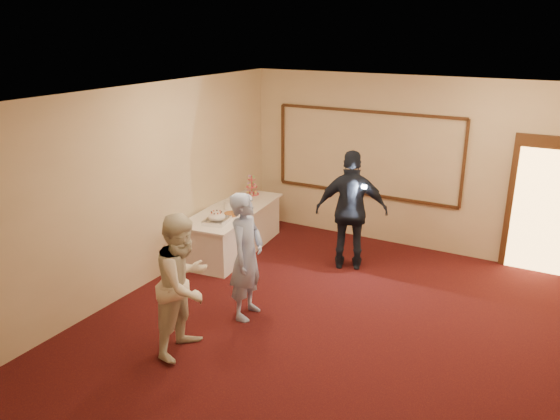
{
  "coord_description": "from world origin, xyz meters",
  "views": [
    {
      "loc": [
        2.49,
        -5.63,
        3.77
      ],
      "look_at": [
        -1.26,
        1.14,
        1.15
      ],
      "focal_mm": 35.0,
      "sensor_mm": 36.0,
      "label": 1
    }
  ],
  "objects_px": {
    "cupcake_stand": "(252,187)",
    "man": "(247,256)",
    "tart": "(231,214)",
    "pavlova_tray": "(217,218)",
    "plate_stack_a": "(229,205)",
    "plate_stack_b": "(246,201)",
    "woman": "(184,284)",
    "guest": "(352,211)",
    "buffet_table": "(234,230)"
  },
  "relations": [
    {
      "from": "plate_stack_a",
      "to": "man",
      "type": "xyz_separation_m",
      "value": [
        1.49,
        -1.77,
        0.03
      ]
    },
    {
      "from": "buffet_table",
      "to": "cupcake_stand",
      "type": "height_order",
      "value": "cupcake_stand"
    },
    {
      "from": "plate_stack_b",
      "to": "guest",
      "type": "xyz_separation_m",
      "value": [
        1.97,
        0.05,
        0.12
      ]
    },
    {
      "from": "man",
      "to": "guest",
      "type": "distance_m",
      "value": 2.24
    },
    {
      "from": "plate_stack_a",
      "to": "plate_stack_b",
      "type": "distance_m",
      "value": 0.35
    },
    {
      "from": "plate_stack_a",
      "to": "tart",
      "type": "bearing_deg",
      "value": -49.65
    },
    {
      "from": "cupcake_stand",
      "to": "plate_stack_a",
      "type": "bearing_deg",
      "value": -83.52
    },
    {
      "from": "woman",
      "to": "man",
      "type": "bearing_deg",
      "value": -14.41
    },
    {
      "from": "cupcake_stand",
      "to": "woman",
      "type": "height_order",
      "value": "woman"
    },
    {
      "from": "buffet_table",
      "to": "cupcake_stand",
      "type": "xyz_separation_m",
      "value": [
        -0.17,
        0.89,
        0.52
      ]
    },
    {
      "from": "cupcake_stand",
      "to": "pavlova_tray",
      "type": "bearing_deg",
      "value": -78.42
    },
    {
      "from": "buffet_table",
      "to": "woman",
      "type": "relative_size",
      "value": 1.37
    },
    {
      "from": "plate_stack_b",
      "to": "woman",
      "type": "distance_m",
      "value": 3.35
    },
    {
      "from": "pavlova_tray",
      "to": "man",
      "type": "xyz_separation_m",
      "value": [
        1.27,
        -1.11,
        0.03
      ]
    },
    {
      "from": "tart",
      "to": "man",
      "type": "relative_size",
      "value": 0.15
    },
    {
      "from": "buffet_table",
      "to": "plate_stack_a",
      "type": "height_order",
      "value": "plate_stack_a"
    },
    {
      "from": "pavlova_tray",
      "to": "woman",
      "type": "height_order",
      "value": "woman"
    },
    {
      "from": "plate_stack_b",
      "to": "tart",
      "type": "distance_m",
      "value": 0.62
    },
    {
      "from": "pavlova_tray",
      "to": "tart",
      "type": "xyz_separation_m",
      "value": [
        0.02,
        0.38,
        -0.05
      ]
    },
    {
      "from": "plate_stack_a",
      "to": "guest",
      "type": "bearing_deg",
      "value": 10.1
    },
    {
      "from": "pavlova_tray",
      "to": "plate_stack_a",
      "type": "xyz_separation_m",
      "value": [
        -0.22,
        0.66,
        -0.01
      ]
    },
    {
      "from": "cupcake_stand",
      "to": "tart",
      "type": "relative_size",
      "value": 1.46
    },
    {
      "from": "plate_stack_b",
      "to": "tart",
      "type": "bearing_deg",
      "value": -80.59
    },
    {
      "from": "plate_stack_b",
      "to": "man",
      "type": "height_order",
      "value": "man"
    },
    {
      "from": "buffet_table",
      "to": "man",
      "type": "relative_size",
      "value": 1.37
    },
    {
      "from": "tart",
      "to": "woman",
      "type": "xyz_separation_m",
      "value": [
        1.05,
        -2.55,
        0.08
      ]
    },
    {
      "from": "man",
      "to": "pavlova_tray",
      "type": "bearing_deg",
      "value": 42.32
    },
    {
      "from": "plate_stack_b",
      "to": "woman",
      "type": "xyz_separation_m",
      "value": [
        1.15,
        -3.15,
        0.02
      ]
    },
    {
      "from": "guest",
      "to": "buffet_table",
      "type": "bearing_deg",
      "value": -11.52
    },
    {
      "from": "woman",
      "to": "buffet_table",
      "type": "bearing_deg",
      "value": 19.41
    },
    {
      "from": "buffet_table",
      "to": "guest",
      "type": "distance_m",
      "value": 2.16
    },
    {
      "from": "pavlova_tray",
      "to": "man",
      "type": "height_order",
      "value": "man"
    },
    {
      "from": "cupcake_stand",
      "to": "man",
      "type": "bearing_deg",
      "value": -59.43
    },
    {
      "from": "man",
      "to": "woman",
      "type": "bearing_deg",
      "value": 162.75
    },
    {
      "from": "pavlova_tray",
      "to": "plate_stack_a",
      "type": "bearing_deg",
      "value": 108.38
    },
    {
      "from": "guest",
      "to": "woman",
      "type": "bearing_deg",
      "value": 54.85
    },
    {
      "from": "plate_stack_b",
      "to": "woman",
      "type": "bearing_deg",
      "value": -70.01
    },
    {
      "from": "buffet_table",
      "to": "tart",
      "type": "xyz_separation_m",
      "value": [
        0.18,
        -0.33,
        0.41
      ]
    },
    {
      "from": "buffet_table",
      "to": "plate_stack_a",
      "type": "xyz_separation_m",
      "value": [
        -0.06,
        -0.04,
        0.45
      ]
    },
    {
      "from": "plate_stack_a",
      "to": "woman",
      "type": "bearing_deg",
      "value": -65.54
    },
    {
      "from": "pavlova_tray",
      "to": "plate_stack_b",
      "type": "relative_size",
      "value": 2.58
    },
    {
      "from": "man",
      "to": "guest",
      "type": "xyz_separation_m",
      "value": [
        0.62,
        2.15,
        0.1
      ]
    },
    {
      "from": "tart",
      "to": "woman",
      "type": "height_order",
      "value": "woman"
    },
    {
      "from": "cupcake_stand",
      "to": "woman",
      "type": "distance_m",
      "value": 4.01
    },
    {
      "from": "cupcake_stand",
      "to": "plate_stack_b",
      "type": "bearing_deg",
      "value": -67.85
    },
    {
      "from": "plate_stack_b",
      "to": "tart",
      "type": "xyz_separation_m",
      "value": [
        0.1,
        -0.61,
        -0.06
      ]
    },
    {
      "from": "plate_stack_a",
      "to": "tart",
      "type": "distance_m",
      "value": 0.38
    },
    {
      "from": "pavlova_tray",
      "to": "tart",
      "type": "relative_size",
      "value": 1.9
    },
    {
      "from": "buffet_table",
      "to": "tart",
      "type": "bearing_deg",
      "value": -60.97
    },
    {
      "from": "plate_stack_b",
      "to": "man",
      "type": "bearing_deg",
      "value": -57.23
    }
  ]
}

